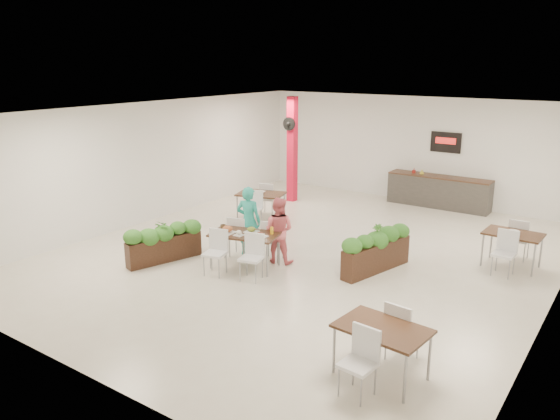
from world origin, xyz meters
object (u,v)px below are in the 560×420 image
at_px(planter_right, 377,248).
at_px(side_table_a, 261,197).
at_px(main_table, 244,238).
at_px(diner_woman, 278,230).
at_px(planter_left, 164,240).
at_px(diner_man, 249,221).
at_px(service_counter, 439,191).
at_px(red_column, 292,148).
at_px(side_table_b, 513,239).
at_px(side_table_c, 382,335).

xyz_separation_m(planter_right, side_table_a, (-4.22, 1.67, 0.13)).
height_order(main_table, diner_woman, diner_woman).
distance_m(main_table, planter_left, 1.81).
distance_m(main_table, diner_man, 0.78).
xyz_separation_m(service_counter, planter_left, (-3.34, -7.87, 0.00)).
distance_m(diner_woman, planter_right, 2.11).
bearing_deg(service_counter, red_column, -155.00).
bearing_deg(diner_woman, red_column, -73.79).
height_order(side_table_a, side_table_b, same).
bearing_deg(side_table_a, main_table, -75.41).
bearing_deg(diner_woman, planter_right, -174.19).
bearing_deg(side_table_a, side_table_b, -14.86).
relative_size(diner_man, side_table_a, 0.94).
height_order(main_table, planter_right, planter_right).
bearing_deg(main_table, diner_woman, 58.15).
bearing_deg(planter_left, diner_woman, 33.90).
bearing_deg(planter_left, diner_man, 47.71).
height_order(diner_woman, planter_left, diner_woman).
height_order(main_table, planter_left, planter_left).
distance_m(red_column, side_table_c, 9.91).
xyz_separation_m(diner_woman, side_table_a, (-2.24, 2.39, -0.09)).
xyz_separation_m(planter_left, planter_right, (4.03, 2.10, 0.00)).
distance_m(main_table, side_table_a, 3.56).
bearing_deg(side_table_a, service_counter, 32.80).
xyz_separation_m(red_column, side_table_a, (0.47, -2.23, -1.01)).
bearing_deg(side_table_c, side_table_b, 90.51).
bearing_deg(main_table, side_table_c, -27.92).
xyz_separation_m(planter_left, side_table_c, (5.78, -1.46, 0.13)).
distance_m(service_counter, diner_woman, 6.62).
distance_m(service_counter, side_table_c, 9.65).
height_order(red_column, planter_right, red_column).
xyz_separation_m(diner_man, diner_woman, (0.80, 0.00, -0.07)).
bearing_deg(red_column, side_table_c, -49.26).
bearing_deg(side_table_c, diner_man, 153.59).
bearing_deg(diner_woman, side_table_a, -61.03).
distance_m(service_counter, planter_right, 5.81).
relative_size(side_table_a, side_table_c, 1.01).
relative_size(red_column, main_table, 1.71).
height_order(side_table_a, side_table_c, same).
bearing_deg(planter_right, side_table_c, -63.94).
xyz_separation_m(service_counter, side_table_b, (2.93, -3.92, 0.13)).
height_order(service_counter, diner_woman, service_counter).
distance_m(red_column, side_table_b, 7.30).
bearing_deg(diner_woman, side_table_b, -162.82).
relative_size(red_column, planter_right, 1.68).
bearing_deg(diner_man, red_column, -81.71).
distance_m(diner_woman, planter_left, 2.49).
relative_size(main_table, diner_woman, 1.30).
xyz_separation_m(diner_woman, side_table_b, (4.22, 2.57, -0.10)).
bearing_deg(planter_right, planter_left, -152.47).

